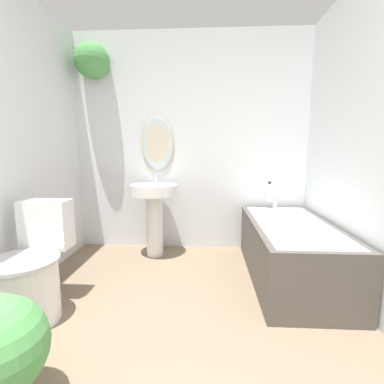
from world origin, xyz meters
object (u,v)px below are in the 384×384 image
object	(u,v)px
toilet	(30,275)
pedestal_sink	(154,205)
bathtub	(290,250)
shampoo_bottle	(269,192)

from	to	relation	value
toilet	pedestal_sink	size ratio (longest dim) A/B	0.88
bathtub	shampoo_bottle	world-z (taller)	shampoo_bottle
bathtub	shampoo_bottle	bearing A→B (deg)	95.93
pedestal_sink	shampoo_bottle	size ratio (longest dim) A/B	4.10
bathtub	shampoo_bottle	distance (m)	0.76
toilet	shampoo_bottle	world-z (taller)	shampoo_bottle
pedestal_sink	shampoo_bottle	xyz separation A→B (m)	(1.23, 0.15, 0.13)
shampoo_bottle	pedestal_sink	bearing A→B (deg)	-173.02
pedestal_sink	bathtub	world-z (taller)	pedestal_sink
toilet	shampoo_bottle	distance (m)	2.30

